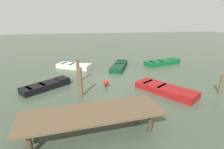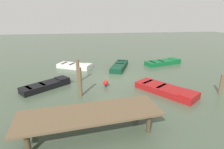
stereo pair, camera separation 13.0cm
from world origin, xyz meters
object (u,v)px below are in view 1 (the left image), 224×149
Objects in this scene: dock_segment at (92,115)px; rowboat_black at (46,85)px; rowboat_dark_green at (119,66)px; rowboat_white at (75,66)px; marker_buoy at (106,83)px; rowboat_red at (166,90)px; mooring_piling_mid_left at (81,82)px; rowboat_green at (163,62)px; mooring_piling_far_left at (78,71)px; mooring_piling_near_left at (221,84)px.

rowboat_black is (2.82, -5.43, -0.63)m from dock_segment.
rowboat_dark_green is 4.27m from rowboat_white.
marker_buoy reaches higher than rowboat_white.
rowboat_white is at bearing -173.54° from rowboat_red.
rowboat_red is 9.16m from rowboat_white.
rowboat_red is (-4.98, -3.37, -0.63)m from dock_segment.
dock_segment is at bearing 96.77° from mooring_piling_mid_left.
rowboat_green is (-2.94, -6.90, 0.00)m from rowboat_red.
rowboat_dark_green and rowboat_black have the same top height.
rowboat_black is 1.86× the size of mooring_piling_far_left.
mooring_piling_near_left is (-5.17, 6.85, 0.43)m from rowboat_dark_green.
dock_segment is 3.52× the size of mooring_piling_far_left.
marker_buoy is (3.70, -1.66, 0.07)m from rowboat_red.
mooring_piling_mid_left is at bearing 36.60° from marker_buoy.
dock_segment is 1.89× the size of rowboat_black.
mooring_piling_far_left is 3.62× the size of marker_buoy.
rowboat_red is at bearing -20.39° from rowboat_white.
rowboat_white is at bearing 31.51° from rowboat_black.
rowboat_black is at bearing -81.58° from rowboat_white.
dock_segment is 10.34m from rowboat_white.
rowboat_white is (1.05, -10.27, -0.63)m from dock_segment.
rowboat_dark_green is at bearing -114.99° from dock_segment.
rowboat_red is at bearing -11.92° from mooring_piling_near_left.
rowboat_green is at bearing -134.28° from dock_segment.
mooring_piling_far_left reaches higher than rowboat_white.
rowboat_red is 2.19× the size of mooring_piling_mid_left.
rowboat_dark_green is 0.98× the size of rowboat_green.
mooring_piling_mid_left is (-2.37, 1.68, 0.71)m from rowboat_black.
marker_buoy is at bearing -143.40° from mooring_piling_mid_left.
rowboat_green is at bearing 122.25° from rowboat_red.
mooring_piling_far_left is at bearing -85.76° from mooring_piling_mid_left.
rowboat_dark_green is 6.40m from rowboat_red.
rowboat_white is 2.71× the size of mooring_piling_near_left.
mooring_piling_near_left is at bearing 158.02° from mooring_piling_far_left.
rowboat_red and rowboat_green have the same top height.
marker_buoy is at bearing -43.94° from rowboat_black.
rowboat_dark_green is 8.23× the size of marker_buoy.
mooring_piling_near_left is 8.84m from mooring_piling_mid_left.
mooring_piling_mid_left is at bearing -7.08° from mooring_piling_near_left.
rowboat_dark_green is at bearing -52.92° from mooring_piling_near_left.
rowboat_black is at bearing -69.23° from dock_segment.
mooring_piling_far_left reaches higher than rowboat_dark_green.
rowboat_white is 4.06m from mooring_piling_far_left.
mooring_piling_far_left is at bearing -17.13° from rowboat_black.
rowboat_green is 2.18× the size of mooring_piling_mid_left.
rowboat_dark_green is 7.23m from rowboat_black.
marker_buoy is at bearing -148.87° from rowboat_red.
mooring_piling_far_left reaches higher than rowboat_red.
rowboat_red is 3.45m from mooring_piling_near_left.
rowboat_white is 8.96m from rowboat_green.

